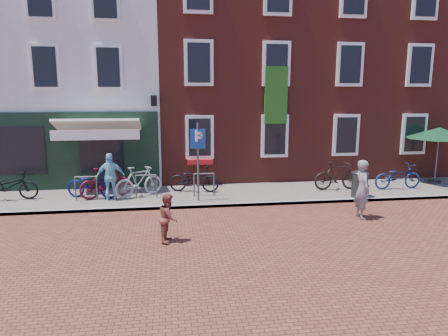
{
  "coord_description": "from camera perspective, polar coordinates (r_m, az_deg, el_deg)",
  "views": [
    {
      "loc": [
        -0.69,
        -12.36,
        3.62
      ],
      "look_at": [
        1.16,
        0.82,
        1.15
      ],
      "focal_mm": 31.77,
      "sensor_mm": 36.0,
      "label": 1
    }
  ],
  "objects": [
    {
      "name": "bicycle_6",
      "position": [
        16.35,
        23.71,
        -1.11
      ],
      "size": [
        1.85,
        0.67,
        0.97
      ],
      "primitive_type": "imported",
      "rotation": [
        0.0,
        0.0,
        1.59
      ],
      "color": "navy",
      "rests_on": "sidewalk"
    },
    {
      "name": "bicycle_4",
      "position": [
        14.57,
        -4.36,
        -1.57
      ],
      "size": [
        1.94,
        1.08,
        0.97
      ],
      "primitive_type": "imported",
      "rotation": [
        0.0,
        0.0,
        1.32
      ],
      "color": "black",
      "rests_on": "sidewalk"
    },
    {
      "name": "litter_bin",
      "position": [
        14.56,
        18.95,
        -1.96
      ],
      "size": [
        0.55,
        0.55,
        1.01
      ],
      "color": "#2F3032",
      "rests_on": "sidewalk"
    },
    {
      "name": "bicycle_0",
      "position": [
        15.2,
        -28.56,
        -2.33
      ],
      "size": [
        1.9,
        0.86,
        0.97
      ],
      "primitive_type": "imported",
      "rotation": [
        0.0,
        0.0,
        1.69
      ],
      "color": "black",
      "rests_on": "sidewalk"
    },
    {
      "name": "boy",
      "position": [
        10.01,
        -7.98,
        -7.1
      ],
      "size": [
        0.56,
        0.67,
        1.22
      ],
      "primitive_type": "imported",
      "rotation": [
        0.0,
        0.0,
        1.4
      ],
      "color": "brown",
      "rests_on": "ground"
    },
    {
      "name": "bicycle_3",
      "position": [
        14.19,
        -12.14,
        -1.89
      ],
      "size": [
        1.8,
        1.31,
        1.07
      ],
      "primitive_type": "imported",
      "rotation": [
        0.0,
        0.0,
        2.08
      ],
      "color": "#A3A3A5",
      "rests_on": "sidewalk"
    },
    {
      "name": "sidewalk",
      "position": [
        14.41,
        -1.0,
        -3.85
      ],
      "size": [
        24.0,
        3.0,
        0.1
      ],
      "primitive_type": "cube",
      "color": "slate",
      "rests_on": "ground"
    },
    {
      "name": "woman",
      "position": [
        12.36,
        19.28,
        -2.92
      ],
      "size": [
        0.44,
        0.65,
        1.76
      ],
      "primitive_type": "imported",
      "rotation": [
        0.0,
        0.0,
        1.54
      ],
      "color": "slate",
      "rests_on": "ground"
    },
    {
      "name": "building_stucco",
      "position": [
        19.85,
        -21.02,
        12.35
      ],
      "size": [
        8.0,
        8.0,
        9.0
      ],
      "primitive_type": "cube",
      "color": "silver",
      "rests_on": "ground"
    },
    {
      "name": "bicycle_5",
      "position": [
        15.42,
        15.97,
        -1.08
      ],
      "size": [
        1.79,
        0.53,
        1.07
      ],
      "primitive_type": "imported",
      "rotation": [
        0.0,
        0.0,
        1.59
      ],
      "color": "black",
      "rests_on": "sidewalk"
    },
    {
      "name": "parking_sign",
      "position": [
        13.12,
        -3.78,
        2.52
      ],
      "size": [
        0.5,
        0.08,
        2.62
      ],
      "color": "#4C4C4F",
      "rests_on": "sidewalk"
    },
    {
      "name": "bicycle_1",
      "position": [
        14.25,
        -16.66,
        -2.04
      ],
      "size": [
        1.84,
        1.12,
        1.07
      ],
      "primitive_type": "imported",
      "rotation": [
        0.0,
        0.0,
        1.95
      ],
      "color": "#570D1B",
      "rests_on": "sidewalk"
    },
    {
      "name": "building_brick_right",
      "position": [
        21.27,
        16.65,
        13.79
      ],
      "size": [
        6.0,
        8.0,
        10.0
      ],
      "primitive_type": "cube",
      "color": "maroon",
      "rests_on": "ground"
    },
    {
      "name": "bicycle_2",
      "position": [
        14.39,
        -18.46,
        -2.24
      ],
      "size": [
        1.94,
        1.16,
        0.97
      ],
      "primitive_type": "imported",
      "rotation": [
        0.0,
        0.0,
        1.27
      ],
      "color": "#080C53",
      "rests_on": "sidewalk"
    },
    {
      "name": "cafe_person",
      "position": [
        13.88,
        -15.99,
        -1.21
      ],
      "size": [
        0.98,
        0.49,
        1.61
      ],
      "primitive_type": "imported",
      "rotation": [
        0.0,
        0.0,
        3.25
      ],
      "color": "#82C8DA",
      "rests_on": "sidewalk"
    },
    {
      "name": "parasol",
      "position": [
        18.0,
        28.59,
        4.71
      ],
      "size": [
        2.53,
        2.53,
        2.35
      ],
      "color": "#4C4C4F",
      "rests_on": "sidewalk"
    },
    {
      "name": "building_brick_mid",
      "position": [
        19.59,
        -0.07,
        14.53
      ],
      "size": [
        6.0,
        8.0,
        10.0
      ],
      "primitive_type": "cube",
      "color": "maroon",
      "rests_on": "ground"
    },
    {
      "name": "ground",
      "position": [
        12.9,
        -4.62,
        -5.84
      ],
      "size": [
        80.0,
        80.0,
        0.0
      ],
      "primitive_type": "plane",
      "color": "brown"
    }
  ]
}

